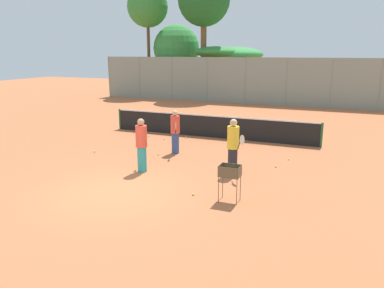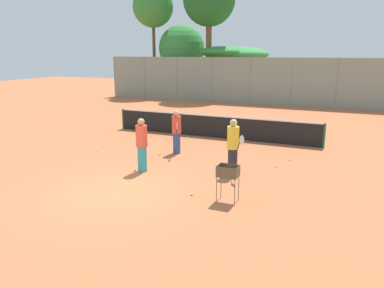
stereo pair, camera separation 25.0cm
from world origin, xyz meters
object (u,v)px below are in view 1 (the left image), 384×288
at_px(ball_cart, 230,174).
at_px(player_white_outfit, 233,146).
at_px(player_red_cap, 142,145).
at_px(player_yellow_shirt, 175,131).
at_px(tennis_net, 210,126).

bearing_deg(ball_cart, player_white_outfit, 104.66).
distance_m(player_red_cap, player_yellow_shirt, 2.57).
bearing_deg(player_yellow_shirt, ball_cart, 13.37).
height_order(tennis_net, player_white_outfit, player_white_outfit).
bearing_deg(player_white_outfit, ball_cart, -31.53).
height_order(tennis_net, player_red_cap, player_red_cap).
relative_size(player_white_outfit, ball_cart, 1.83).
xyz_separation_m(tennis_net, player_yellow_shirt, (-0.28, -3.28, 0.34)).
distance_m(player_white_outfit, ball_cart, 2.36).
bearing_deg(player_red_cap, player_white_outfit, -94.21).
bearing_deg(player_red_cap, ball_cart, -132.72).
relative_size(tennis_net, player_red_cap, 5.56).
height_order(player_white_outfit, ball_cart, player_white_outfit).
relative_size(tennis_net, ball_cart, 9.98).
height_order(player_white_outfit, player_yellow_shirt, player_white_outfit).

